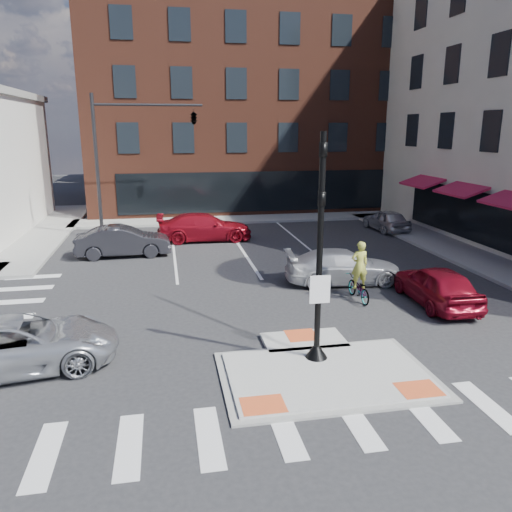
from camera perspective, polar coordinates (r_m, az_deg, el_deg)
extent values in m
plane|color=#28282B|center=(13.67, 7.39, -12.56)|extent=(120.00, 120.00, 0.00)
cube|color=gray|center=(13.23, 8.07, -13.40)|extent=(5.40, 3.60, 0.06)
cube|color=#A8A8A3|center=(13.22, 8.08, -13.28)|extent=(5.00, 3.20, 0.12)
cube|color=#A8A8A3|center=(15.02, 5.52, -9.66)|extent=(2.40, 1.40, 0.12)
cube|color=#E45628|center=(11.74, 0.81, -16.63)|extent=(1.00, 0.80, 0.01)
cube|color=#E45628|center=(12.94, 18.10, -14.25)|extent=(1.00, 0.80, 0.01)
cube|color=#E45628|center=(15.26, 5.21, -9.00)|extent=(0.90, 0.90, 0.01)
cube|color=gray|center=(32.91, -22.83, 2.65)|extent=(3.00, 20.00, 0.15)
cube|color=gray|center=(26.79, 23.09, 0.12)|extent=(3.00, 24.00, 0.15)
cube|color=gray|center=(34.79, 1.06, 4.37)|extent=(26.00, 3.00, 0.15)
cube|color=#57281B|center=(44.11, -1.60, 16.20)|extent=(24.00, 18.00, 15.00)
cube|color=#BCB5A0|center=(45.00, -1.68, 26.05)|extent=(24.40, 18.40, 0.60)
cube|color=black|center=(35.50, 0.75, 7.40)|extent=(20.00, 0.12, 2.80)
cube|color=black|center=(27.15, 25.55, 3.56)|extent=(0.12, 16.00, 2.60)
cube|color=#BB1942|center=(26.55, 24.63, 6.40)|extent=(1.46, 3.00, 0.58)
cube|color=#BB1942|center=(31.62, 18.44, 8.07)|extent=(1.46, 3.00, 0.58)
cube|color=slate|center=(63.56, -10.92, 13.18)|extent=(10.00, 12.00, 10.00)
cube|color=brown|center=(66.80, 0.61, 14.34)|extent=(12.00, 12.00, 12.00)
cone|color=black|center=(13.86, 6.93, -10.56)|extent=(0.60, 0.60, 0.45)
cylinder|color=black|center=(12.92, 7.31, 0.99)|extent=(0.16, 0.16, 5.80)
cube|color=white|center=(13.11, 7.31, -3.81)|extent=(0.55, 0.04, 0.75)
imported|color=black|center=(12.60, 7.62, 10.32)|extent=(0.18, 0.22, 1.10)
imported|color=black|center=(12.74, 7.44, 4.93)|extent=(0.18, 0.22, 1.10)
cylinder|color=black|center=(29.85, -17.70, 9.62)|extent=(0.20, 0.20, 8.00)
cylinder|color=black|center=(29.58, -12.22, 16.53)|extent=(6.00, 0.14, 0.14)
imported|color=black|center=(29.61, -7.13, 15.57)|extent=(0.48, 2.24, 0.90)
imported|color=#BABDC2|center=(14.59, -25.71, -9.06)|extent=(5.49, 3.21, 1.43)
imported|color=maroon|center=(18.98, 19.94, -3.16)|extent=(1.84, 4.27, 1.44)
imported|color=silver|center=(20.60, 9.99, -1.21)|extent=(4.89, 2.30, 1.38)
imported|color=#28282E|center=(25.40, -14.94, 1.64)|extent=(4.62, 1.76, 1.50)
imported|color=silver|center=(31.70, 14.68, 3.99)|extent=(1.79, 3.98, 1.33)
imported|color=maroon|center=(28.16, -5.90, 3.31)|extent=(5.29, 2.24, 1.52)
imported|color=#3F3F44|center=(18.75, 11.61, -3.60)|extent=(0.69, 1.79, 0.93)
imported|color=#B3B841|center=(18.50, 11.75, -1.03)|extent=(0.66, 0.45, 1.77)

